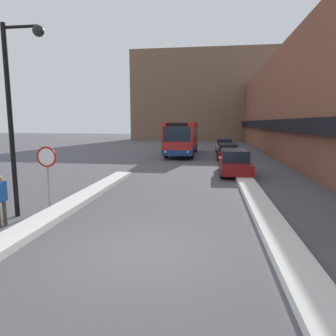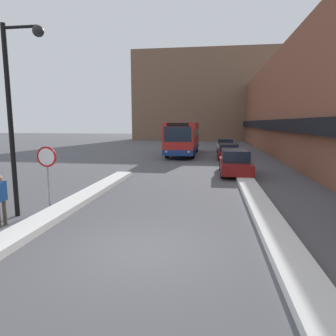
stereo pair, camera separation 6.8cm
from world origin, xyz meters
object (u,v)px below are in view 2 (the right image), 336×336
at_px(pedestrian, 0,196).
at_px(street_lamp, 17,101).
at_px(city_bus, 183,137).
at_px(parked_car_middle, 228,151).
at_px(parked_car_front, 235,162).
at_px(stop_sign, 47,164).
at_px(parked_car_back, 225,145).

bearing_deg(pedestrian, street_lamp, -3.53).
distance_m(city_bus, parked_car_middle, 5.36).
relative_size(parked_car_front, street_lamp, 0.77).
relative_size(parked_car_middle, stop_sign, 1.85).
xyz_separation_m(stop_sign, pedestrian, (-0.49, -1.94, -0.74)).
bearing_deg(parked_car_front, stop_sign, -129.57).
height_order(stop_sign, pedestrian, stop_sign).
bearing_deg(parked_car_back, pedestrian, -107.19).
distance_m(city_bus, street_lamp, 21.31).
xyz_separation_m(parked_car_front, street_lamp, (-7.87, -9.90, 3.19)).
height_order(parked_car_middle, parked_car_back, parked_car_back).
bearing_deg(street_lamp, parked_car_front, 51.52).
bearing_deg(street_lamp, city_bus, 80.44).
height_order(city_bus, parked_car_middle, city_bus).
height_order(city_bus, stop_sign, city_bus).
bearing_deg(parked_car_middle, street_lamp, -113.67).
relative_size(parked_car_back, stop_sign, 1.80).
xyz_separation_m(parked_car_back, pedestrian, (-7.94, -25.66, 0.25)).
bearing_deg(street_lamp, pedestrian, -93.92).
height_order(parked_car_front, stop_sign, stop_sign).
xyz_separation_m(city_bus, parked_car_middle, (4.35, -2.95, -1.06)).
bearing_deg(city_bus, stop_sign, -98.80).
relative_size(city_bus, stop_sign, 4.30).
distance_m(parked_car_middle, stop_sign, 18.65).
relative_size(parked_car_middle, parked_car_back, 1.03).
distance_m(parked_car_back, pedestrian, 26.87).
relative_size(city_bus, parked_car_back, 2.39).
xyz_separation_m(city_bus, parked_car_back, (4.35, 3.71, -1.02)).
relative_size(stop_sign, pedestrian, 1.45).
bearing_deg(stop_sign, parked_car_middle, 66.43).
height_order(parked_car_front, parked_car_back, parked_car_front).
distance_m(city_bus, pedestrian, 22.26).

